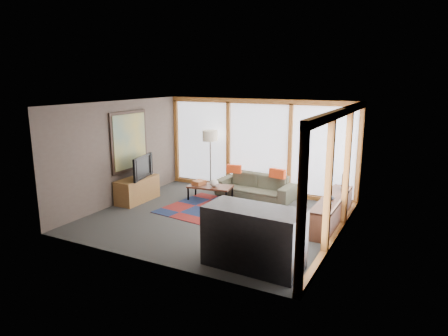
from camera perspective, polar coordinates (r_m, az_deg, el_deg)
The scene contains 17 objects.
ground at distance 9.24m, azimuth -1.15°, elevation -7.16°, with size 5.50×5.50×0.00m, color #2F2F2C.
room_envelope at distance 9.11m, azimuth 3.23°, elevation 2.59°, with size 5.52×5.02×2.62m.
rug at distance 9.55m, azimuth 0.47°, elevation -6.44°, with size 3.11×2.00×0.01m, color maroon.
sofa at distance 10.76m, azimuth 4.51°, elevation -2.58°, with size 2.10×0.82×0.61m, color #343526.
pillow_left at distance 10.87m, azimuth 1.44°, elevation -0.13°, with size 0.40×0.12×0.22m, color red.
pillow_right at distance 10.40m, azimuth 7.64°, elevation -0.78°, with size 0.43×0.13×0.24m, color red.
floor_lamp at distance 11.35m, azimuth -1.96°, elevation 1.11°, with size 0.43×0.43×1.71m, color #2F2219, non-canonical shape.
coffee_table at distance 10.54m, azimuth -1.96°, elevation -3.55°, with size 1.14×0.57×0.38m, color #342014, non-canonical shape.
book_stack at distance 10.62m, azimuth -3.61°, elevation -2.07°, with size 0.26×0.32×0.11m, color #99512A.
vase at distance 10.37m, azimuth -1.44°, elevation -2.15°, with size 0.23×0.23×0.20m, color beige.
bookshelf at distance 9.11m, azimuth 15.15°, elevation -5.91°, with size 0.43×2.39×0.60m, color #342014, non-canonical shape.
bowl_a at distance 8.47m, azimuth 14.60°, elevation -4.88°, with size 0.18×0.18×0.09m, color black.
bowl_b at distance 8.86m, azimuth 14.99°, elevation -4.13°, with size 0.17×0.17×0.08m, color black.
shelf_picture at distance 9.66m, azimuth 16.64°, elevation -1.85°, with size 0.04×0.31×0.41m, color black.
tv_console at distance 10.63m, azimuth -12.28°, elevation -3.02°, with size 0.52×1.24×0.62m, color brown.
television at distance 10.44m, azimuth -12.00°, elevation 0.16°, with size 1.04×0.14×0.60m, color black.
bar_counter at distance 6.83m, azimuth 4.26°, elevation -9.88°, with size 1.65×0.77×1.04m, color black.
Camera 1 is at (4.16, -7.62, 3.15)m, focal length 32.00 mm.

